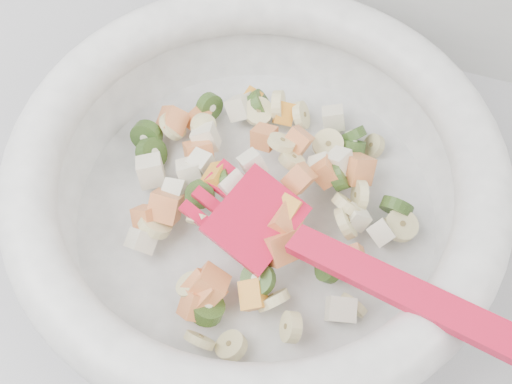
% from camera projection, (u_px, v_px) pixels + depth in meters
% --- Properties ---
extents(counter, '(2.00, 0.60, 0.90)m').
position_uv_depth(counter, '(131.00, 357.00, 0.96)').
color(counter, gray).
rests_on(counter, ground).
extents(mixing_bowl, '(0.45, 0.39, 0.14)m').
position_uv_depth(mixing_bowl, '(256.00, 185.00, 0.51)').
color(mixing_bowl, white).
rests_on(mixing_bowl, counter).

